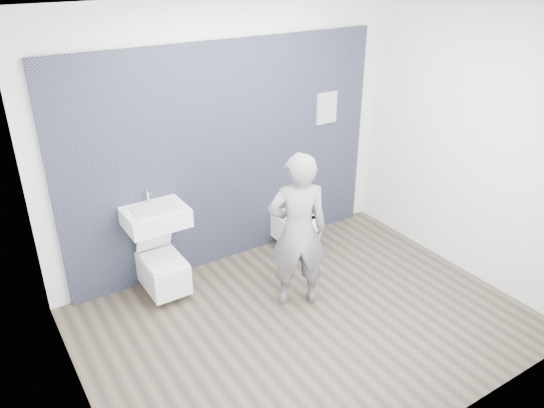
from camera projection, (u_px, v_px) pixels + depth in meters
ground at (306, 322)px, 5.01m from camera, size 4.00×4.00×0.00m
room_shell at (312, 149)px, 4.25m from camera, size 4.00×4.00×4.00m
tile_wall at (232, 254)px, 6.12m from camera, size 3.60×0.06×2.40m
washbasin at (156, 217)px, 5.10m from camera, size 0.59×0.44×0.44m
toilet_square at (163, 271)px, 5.33m from camera, size 0.38×0.55×0.71m
toilet_rounded at (298, 230)px, 6.08m from camera, size 0.36×0.62×0.33m
info_placard at (321, 227)px, 6.70m from camera, size 0.27×0.03×0.36m
visitor at (298, 231)px, 4.98m from camera, size 0.68×0.57×1.58m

